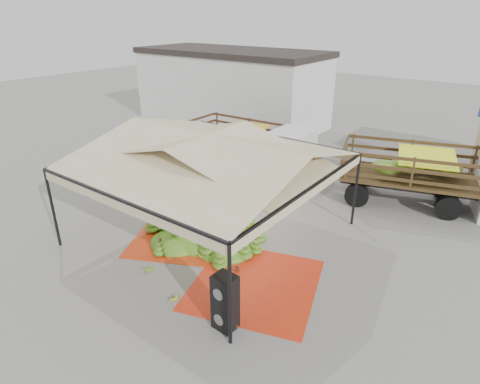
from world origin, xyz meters
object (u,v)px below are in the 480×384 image
Objects in this scene: speaker_stack at (225,302)px; truck_left at (255,141)px; truck_right at (443,172)px; vendor at (269,176)px; banana_heap at (200,224)px.

speaker_stack is 12.61m from truck_left.
truck_right is at bearing 79.03° from speaker_stack.
truck_left reaches higher than vendor.
speaker_stack is 0.21× the size of truck_right.
vendor is 0.20× the size of truck_right.
vendor is 3.66m from truck_left.
banana_heap is 4.98m from speaker_stack.
speaker_stack is (3.79, -3.21, 0.28)m from banana_heap.
speaker_stack is at bearing -120.85° from truck_right.
truck_right reaches higher than speaker_stack.
vendor is (-0.19, 5.02, 0.26)m from banana_heap.
truck_right is at bearing -173.55° from vendor.
banana_heap is 0.64× the size of truck_right.
truck_right is at bearing 2.03° from truck_left.
truck_left is (-6.54, 10.77, 0.63)m from speaker_stack.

